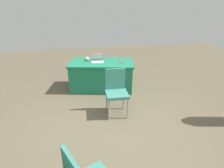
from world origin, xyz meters
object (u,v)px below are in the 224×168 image
Objects in this scene: table_foreground at (102,75)px; yarn_ball at (87,59)px; chair_tucked_right at (116,89)px; scissors_red at (121,63)px; laptop_silver at (97,60)px.

yarn_ball is (0.36, -0.20, 0.43)m from table_foreground.
yarn_ball is at bearing -70.43° from chair_tucked_right.
scissors_red is at bearing -105.71° from chair_tucked_right.
yarn_ball is at bearing -29.51° from table_foreground.
yarn_ball reaches higher than scissors_red.
chair_tucked_right reaches higher than laptop_silver.
scissors_red is (-0.59, 0.20, -0.04)m from laptop_silver.
laptop_silver is (0.20, -1.36, 0.24)m from chair_tucked_right.
table_foreground is at bearing 165.63° from laptop_silver.
chair_tucked_right is (-0.11, 1.33, 0.18)m from table_foreground.
yarn_ball is (0.26, -0.17, 0.01)m from laptop_silver.
table_foreground is 1.35m from chair_tucked_right.
laptop_silver reaches higher than yarn_ball.
table_foreground is at bearing -82.64° from chair_tucked_right.
laptop_silver reaches higher than scissors_red.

